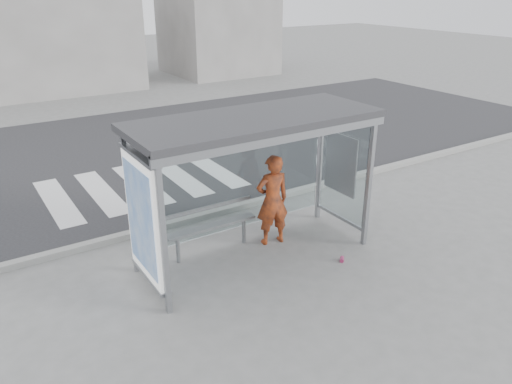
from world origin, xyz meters
TOP-DOWN VIEW (x-y plane):
  - ground at (0.00, 0.00)m, footprint 80.00×80.00m
  - road at (0.00, 7.00)m, footprint 30.00×10.00m
  - curb at (0.00, 1.95)m, footprint 30.00×0.18m
  - crosswalk at (-0.50, 4.50)m, footprint 4.55×3.00m
  - bus_shelter at (-0.37, 0.06)m, footprint 4.25×1.65m
  - building_center at (0.00, 18.00)m, footprint 8.00×5.00m
  - building_right at (9.00, 18.00)m, footprint 5.00×5.00m
  - person at (0.55, 0.29)m, footprint 0.71×0.52m
  - bench at (-0.59, 0.58)m, footprint 1.75×0.22m
  - soda_can at (1.22, -0.97)m, footprint 0.15×0.15m

SIDE VIEW (x-z plane):
  - ground at x=0.00m, z-range 0.00..0.00m
  - crosswalk at x=-0.50m, z-range 0.00..0.00m
  - road at x=0.00m, z-range 0.00..0.01m
  - soda_can at x=1.22m, z-range 0.00..0.07m
  - curb at x=0.00m, z-range 0.00..0.12m
  - bench at x=-0.59m, z-range 0.09..0.99m
  - person at x=0.55m, z-range 0.00..1.77m
  - bus_shelter at x=-0.37m, z-range 0.67..3.29m
  - building_center at x=0.00m, z-range 0.00..5.00m
  - building_right at x=9.00m, z-range 0.00..7.00m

